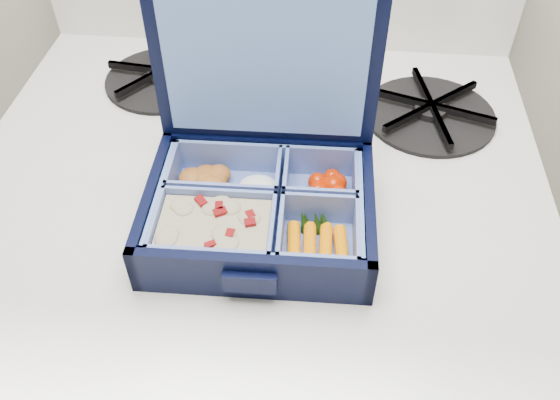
# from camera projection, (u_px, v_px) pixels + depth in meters

# --- Properties ---
(stove) EXTENTS (0.65, 0.65, 0.98)m
(stove) POSITION_uv_depth(u_px,v_px,m) (264.00, 375.00, 1.02)
(stove) COLOR silver
(stove) RESTS_ON floor
(bento_box) EXTENTS (0.23, 0.18, 0.05)m
(bento_box) POSITION_uv_depth(u_px,v_px,m) (260.00, 211.00, 0.59)
(bento_box) COLOR black
(bento_box) RESTS_ON stove
(burner_grate) EXTENTS (0.21, 0.21, 0.02)m
(burner_grate) POSITION_uv_depth(u_px,v_px,m) (431.00, 109.00, 0.73)
(burner_grate) COLOR black
(burner_grate) RESTS_ON stove
(burner_grate_rear) EXTENTS (0.17, 0.17, 0.02)m
(burner_grate_rear) POSITION_uv_depth(u_px,v_px,m) (163.00, 75.00, 0.79)
(burner_grate_rear) COLOR black
(burner_grate_rear) RESTS_ON stove
(fork) EXTENTS (0.14, 0.14, 0.01)m
(fork) POSITION_uv_depth(u_px,v_px,m) (322.00, 152.00, 0.69)
(fork) COLOR silver
(fork) RESTS_ON stove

